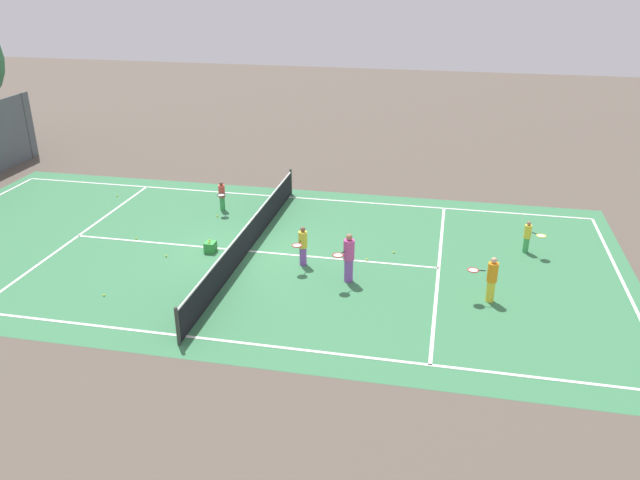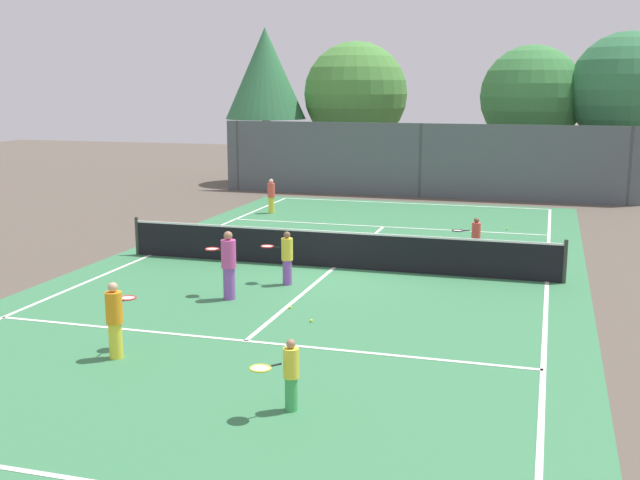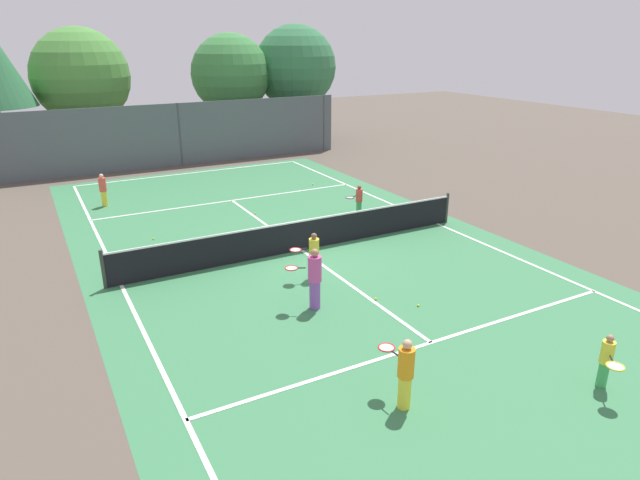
% 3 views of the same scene
% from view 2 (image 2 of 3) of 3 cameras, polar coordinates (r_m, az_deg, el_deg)
% --- Properties ---
extents(ground_plane, '(80.00, 80.00, 0.00)m').
position_cam_2_polar(ground_plane, '(21.06, 1.04, -2.03)').
color(ground_plane, brown).
extents(court_surface, '(13.00, 25.00, 0.01)m').
position_cam_2_polar(court_surface, '(21.06, 1.04, -2.02)').
color(court_surface, '#387A4C').
rests_on(court_surface, ground_plane).
extents(tennis_net, '(11.90, 0.10, 1.10)m').
position_cam_2_polar(tennis_net, '(20.95, 1.05, -0.67)').
color(tennis_net, '#333833').
rests_on(tennis_net, ground_plane).
extents(perimeter_fence, '(18.00, 0.12, 3.20)m').
position_cam_2_polar(perimeter_fence, '(34.35, 7.30, 5.75)').
color(perimeter_fence, '#515B60').
rests_on(perimeter_fence, ground_plane).
extents(tree_0, '(4.69, 4.69, 6.62)m').
position_cam_2_polar(tree_0, '(37.91, 15.12, 10.00)').
color(tree_0, brown).
rests_on(tree_0, ground_plane).
extents(tree_1, '(3.92, 3.92, 7.53)m').
position_cam_2_polar(tree_1, '(38.94, -4.00, 11.95)').
color(tree_1, brown).
rests_on(tree_1, ground_plane).
extents(tree_2, '(5.05, 5.05, 7.13)m').
position_cam_2_polar(tree_2, '(37.53, 21.45, 10.13)').
color(tree_2, brown).
rests_on(tree_2, ground_plane).
extents(tree_3, '(5.05, 5.05, 6.90)m').
position_cam_2_polar(tree_3, '(39.04, 2.61, 10.56)').
color(tree_3, brown).
rests_on(tree_3, ground_plane).
extents(player_0, '(0.83, 0.49, 1.18)m').
position_cam_2_polar(player_0, '(22.43, 11.19, 0.19)').
color(player_0, '#3FA559').
rests_on(player_0, ground_plane).
extents(player_1, '(0.28, 0.28, 1.31)m').
position_cam_2_polar(player_1, '(29.95, -3.56, 3.23)').
color(player_1, yellow).
rests_on(player_1, ground_plane).
extents(player_2, '(0.69, 0.75, 1.12)m').
position_cam_2_polar(player_2, '(11.89, -2.27, -9.69)').
color(player_2, '#3FA559').
rests_on(player_2, ground_plane).
extents(player_3, '(0.37, 0.88, 1.40)m').
position_cam_2_polar(player_3, '(14.53, -14.67, -5.56)').
color(player_3, yellow).
rests_on(player_3, ground_plane).
extents(player_4, '(0.86, 0.39, 1.33)m').
position_cam_2_polar(player_4, '(19.18, -2.47, -1.25)').
color(player_4, purple).
rests_on(player_4, ground_plane).
extents(player_5, '(0.90, 0.64, 1.58)m').
position_cam_2_polar(player_5, '(17.96, -6.68, -1.76)').
color(player_5, purple).
rests_on(player_5, ground_plane).
extents(ball_crate, '(0.40, 0.34, 0.43)m').
position_cam_2_polar(ball_crate, '(22.28, 1.12, -0.81)').
color(ball_crate, green).
rests_on(ball_crate, ground_plane).
extents(tennis_ball_0, '(0.07, 0.07, 0.07)m').
position_cam_2_polar(tennis_ball_0, '(16.31, -0.66, -5.88)').
color(tennis_ball_0, '#CCE533').
rests_on(tennis_ball_0, ground_plane).
extents(tennis_ball_1, '(0.07, 0.07, 0.07)m').
position_cam_2_polar(tennis_ball_1, '(20.87, 6.62, -2.14)').
color(tennis_ball_1, '#CCE533').
rests_on(tennis_ball_1, ground_plane).
extents(tennis_ball_2, '(0.07, 0.07, 0.07)m').
position_cam_2_polar(tennis_ball_2, '(27.29, 13.44, 0.80)').
color(tennis_ball_2, '#CCE533').
rests_on(tennis_ball_2, ground_plane).
extents(tennis_ball_3, '(0.07, 0.07, 0.07)m').
position_cam_2_polar(tennis_ball_3, '(23.73, 0.37, -0.43)').
color(tennis_ball_3, '#CCE533').
rests_on(tennis_ball_3, ground_plane).
extents(tennis_ball_4, '(0.07, 0.07, 0.07)m').
position_cam_2_polar(tennis_ball_4, '(22.59, 9.34, -1.18)').
color(tennis_ball_4, '#CCE533').
rests_on(tennis_ball_4, ground_plane).
extents(tennis_ball_5, '(0.07, 0.07, 0.07)m').
position_cam_2_polar(tennis_ball_5, '(25.28, -5.59, 0.24)').
color(tennis_ball_5, '#CCE533').
rests_on(tennis_ball_5, ground_plane).
extents(tennis_ball_6, '(0.07, 0.07, 0.07)m').
position_cam_2_polar(tennis_ball_6, '(25.02, 3.93, 0.15)').
color(tennis_ball_6, '#CCE533').
rests_on(tennis_ball_6, ground_plane).
extents(tennis_ball_7, '(0.07, 0.07, 0.07)m').
position_cam_2_polar(tennis_ball_7, '(17.27, -2.20, -4.91)').
color(tennis_ball_7, '#CCE533').
rests_on(tennis_ball_7, ground_plane).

